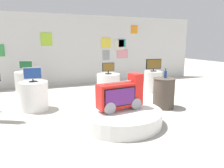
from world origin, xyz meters
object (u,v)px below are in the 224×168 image
(novelty_firetruck_tv, at_px, (121,96))
(display_pedestal_left_rear, at_px, (108,85))
(bottle_on_side_table, at_px, (165,74))
(display_pedestal_center_rear, at_px, (34,96))
(side_table_round, at_px, (164,93))
(main_display_pedestal, at_px, (120,116))
(tv_on_far_right, at_px, (26,66))
(tv_on_right_rear, at_px, (154,65))
(display_pedestal_far_right, at_px, (27,82))
(tv_on_left_rear, at_px, (108,68))
(tv_on_center_rear, at_px, (33,74))
(display_pedestal_right_rear, at_px, (153,82))

(novelty_firetruck_tv, relative_size, display_pedestal_left_rear, 1.39)
(novelty_firetruck_tv, distance_m, bottle_on_side_table, 1.74)
(display_pedestal_center_rear, bearing_deg, side_table_round, -17.86)
(main_display_pedestal, xyz_separation_m, novelty_firetruck_tv, (0.02, -0.00, 0.47))
(tv_on_far_right, distance_m, side_table_round, 4.81)
(tv_on_far_right, bearing_deg, display_pedestal_left_rear, -31.66)
(tv_on_right_rear, bearing_deg, bottle_on_side_table, -112.11)
(display_pedestal_center_rear, distance_m, display_pedestal_far_right, 2.15)
(novelty_firetruck_tv, bearing_deg, main_display_pedestal, 168.86)
(display_pedestal_left_rear, bearing_deg, tv_on_left_rear, -86.28)
(tv_on_center_rear, relative_size, tv_on_far_right, 1.01)
(display_pedestal_left_rear, distance_m, display_pedestal_right_rear, 1.73)
(display_pedestal_left_rear, distance_m, tv_on_center_rear, 2.45)
(main_display_pedestal, relative_size, display_pedestal_right_rear, 2.43)
(display_pedestal_far_right, xyz_separation_m, side_table_round, (3.54, -3.21, 0.04))
(main_display_pedestal, bearing_deg, bottle_on_side_table, 21.68)
(tv_on_left_rear, xyz_separation_m, tv_on_far_right, (-2.52, 1.56, 0.02))
(display_pedestal_center_rear, bearing_deg, display_pedestal_right_rear, 8.74)
(main_display_pedestal, relative_size, tv_on_center_rear, 4.01)
(tv_on_far_right, bearing_deg, tv_on_left_rear, -31.72)
(tv_on_left_rear, height_order, display_pedestal_right_rear, tv_on_left_rear)
(display_pedestal_far_right, height_order, tv_on_far_right, tv_on_far_right)
(display_pedestal_far_right, bearing_deg, display_pedestal_right_rear, -19.59)
(main_display_pedestal, xyz_separation_m, display_pedestal_center_rear, (-1.75, 1.69, 0.22))
(novelty_firetruck_tv, height_order, display_pedestal_center_rear, novelty_firetruck_tv)
(tv_on_left_rear, bearing_deg, display_pedestal_far_right, 148.23)
(display_pedestal_right_rear, distance_m, tv_on_right_rear, 0.62)
(display_pedestal_left_rear, height_order, display_pedestal_center_rear, same)
(display_pedestal_right_rear, relative_size, side_table_round, 0.92)
(tv_on_right_rear, height_order, display_pedestal_far_right, tv_on_right_rear)
(tv_on_far_right, bearing_deg, main_display_pedestal, -62.76)
(display_pedestal_right_rear, bearing_deg, side_table_round, -112.95)
(display_pedestal_center_rear, relative_size, display_pedestal_right_rear, 1.00)
(display_pedestal_center_rear, xyz_separation_m, tv_on_center_rear, (0.00, -0.00, 0.58))
(display_pedestal_center_rear, distance_m, bottle_on_side_table, 3.57)
(novelty_firetruck_tv, bearing_deg, display_pedestal_center_rear, 136.25)
(display_pedestal_right_rear, xyz_separation_m, side_table_round, (-0.72, -1.69, 0.04))
(tv_on_center_rear, distance_m, display_pedestal_right_rear, 4.13)
(tv_on_right_rear, relative_size, side_table_round, 0.71)
(tv_on_center_rear, bearing_deg, display_pedestal_left_rear, 14.15)
(display_pedestal_right_rear, height_order, tv_on_far_right, tv_on_far_right)
(tv_on_left_rear, distance_m, bottle_on_side_table, 1.94)
(display_pedestal_left_rear, distance_m, display_pedestal_center_rear, 2.38)
(display_pedestal_center_rear, bearing_deg, bottle_on_side_table, -17.35)
(display_pedestal_center_rear, height_order, bottle_on_side_table, bottle_on_side_table)
(main_display_pedestal, relative_size, bottle_on_side_table, 7.07)
(tv_on_left_rear, relative_size, display_pedestal_center_rear, 0.53)
(bottle_on_side_table, bearing_deg, tv_on_center_rear, 162.72)
(novelty_firetruck_tv, distance_m, tv_on_right_rear, 3.26)
(novelty_firetruck_tv, bearing_deg, tv_on_left_rear, 76.71)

